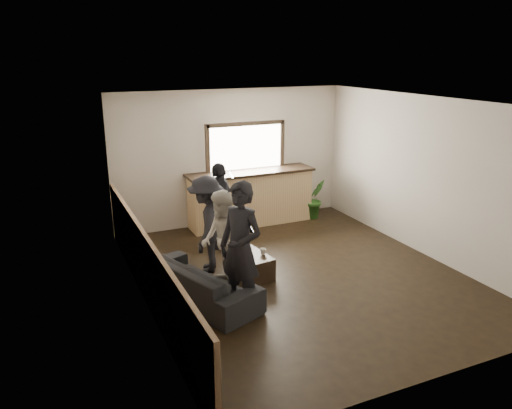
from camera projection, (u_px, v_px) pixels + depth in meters
name	position (u px, v px, depth m)	size (l,w,h in m)	color
ground	(299.00, 275.00, 8.18)	(5.00, 6.00, 0.01)	black
room_shell	(259.00, 194.00, 7.46)	(5.01, 6.01, 2.80)	silver
bar_counter	(250.00, 194.00, 10.46)	(2.70, 0.68, 2.13)	tan
sofa	(200.00, 282.00, 7.28)	(1.98, 0.78, 0.58)	black
coffee_table	(251.00, 264.00, 8.15)	(0.46, 0.82, 0.37)	black
cup_a	(239.00, 249.00, 8.17)	(0.13, 0.13, 0.10)	silver
cup_b	(263.00, 251.00, 8.07)	(0.10, 0.10, 0.09)	silver
potted_plant	(314.00, 199.00, 10.88)	(0.48, 0.39, 0.87)	#2D6623
person_a	(241.00, 248.00, 6.83)	(0.72, 0.81, 1.87)	black
person_b	(222.00, 241.00, 7.52)	(0.67, 0.81, 1.55)	beige
person_c	(207.00, 224.00, 8.15)	(1.00, 1.20, 1.61)	black
person_d	(220.00, 206.00, 9.14)	(0.91, 0.97, 1.61)	black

